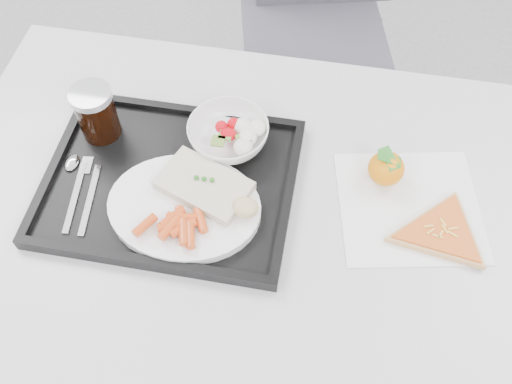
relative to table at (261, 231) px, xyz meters
The scene contains 15 objects.
room 0.78m from the table, 90.00° to the right, with size 6.04×7.04×2.84m.
table is the anchor object (origin of this frame).
chair 0.87m from the table, 88.06° to the left, with size 0.51×0.51×0.93m.
tray 0.19m from the table, behind, with size 0.45×0.35×0.03m.
dinner_plate 0.16m from the table, 167.90° to the right, with size 0.27×0.27×0.02m.
fish_fillet 0.15m from the table, behind, with size 0.18×0.15×0.03m.
bread_roll 0.12m from the table, 134.21° to the right, with size 0.05×0.05×0.03m.
salad_bowl 0.19m from the table, 122.83° to the left, with size 0.15×0.15×0.05m.
cola_glass 0.38m from the table, 160.57° to the left, with size 0.08×0.08×0.11m.
cutlery 0.34m from the table, behind, with size 0.09×0.17×0.01m.
napkin 0.27m from the table, 12.63° to the left, with size 0.29×0.28×0.00m.
tangerine 0.26m from the table, 27.72° to the left, with size 0.08×0.08×0.07m.
pizza_slice 0.32m from the table, ahead, with size 0.26×0.26×0.02m.
carrot_pile 0.19m from the table, 149.79° to the right, with size 0.13×0.08×0.02m.
salad_contents 0.19m from the table, 114.95° to the left, with size 0.10×0.08×0.03m.
Camera 1 is at (0.08, -0.22, 1.62)m, focal length 40.00 mm.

